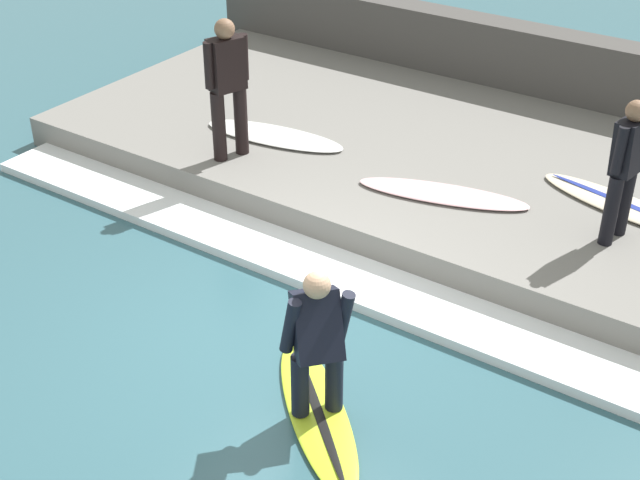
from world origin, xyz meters
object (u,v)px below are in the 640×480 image
(surfer_waiting_far, at_px, (228,82))
(surfboard_waiting_far, at_px, (274,136))
(surfboard_riding, at_px, (317,412))
(surfer_waiting_near, at_px, (626,164))
(surfer_riding, at_px, (317,337))
(surfboard_waiting_near, at_px, (623,206))
(surfboard_spare, at_px, (443,194))

(surfer_waiting_far, relative_size, surfboard_waiting_far, 0.86)
(surfer_waiting_far, bearing_deg, surfboard_waiting_far, -9.56)
(surfer_waiting_far, distance_m, surfboard_waiting_far, 1.16)
(surfboard_riding, relative_size, surfer_waiting_near, 1.17)
(surfer_waiting_near, bearing_deg, surfer_riding, 160.52)
(surfer_riding, distance_m, surfer_waiting_far, 4.26)
(surfer_waiting_near, xyz_separation_m, surfboard_waiting_far, (-0.02, 4.30, -0.82))
(surfboard_riding, xyz_separation_m, surfer_waiting_far, (2.79, 3.17, 1.31))
(surfboard_waiting_near, height_order, surfer_waiting_far, surfer_waiting_far)
(surfer_riding, relative_size, surfer_waiting_near, 0.91)
(surfboard_riding, relative_size, surfer_riding, 1.29)
(surfer_riding, height_order, surfboard_waiting_near, surfer_riding)
(surfboard_waiting_near, xyz_separation_m, surfboard_spare, (-0.86, 1.74, -0.00))
(surfer_waiting_far, xyz_separation_m, surfboard_spare, (0.53, -2.57, -0.92))
(surfboard_spare, bearing_deg, surfer_waiting_near, -84.30)
(surfer_riding, bearing_deg, surfboard_waiting_near, -15.20)
(surfer_waiting_far, distance_m, surfboard_spare, 2.78)
(surfboard_riding, height_order, surfboard_spare, surfboard_spare)
(surfer_waiting_near, relative_size, surfer_waiting_far, 0.89)
(surfer_waiting_near, relative_size, surfboard_waiting_far, 0.77)
(surfer_riding, bearing_deg, surfer_waiting_near, -19.48)
(surfer_waiting_far, bearing_deg, surfboard_riding, -131.40)
(surfer_riding, bearing_deg, surfboard_spare, 10.20)
(surfboard_spare, bearing_deg, surfer_waiting_far, 101.72)
(surfboard_waiting_near, height_order, surfboard_spare, surfboard_waiting_near)
(surfboard_waiting_far, height_order, surfboard_spare, same)
(surfer_waiting_near, distance_m, surfboard_waiting_near, 1.07)
(surfer_riding, xyz_separation_m, surfboard_waiting_far, (3.49, 3.05, -0.39))
(surfer_waiting_near, xyz_separation_m, surfboard_waiting_near, (0.68, 0.10, -0.82))
(surfboard_riding, bearing_deg, surfer_waiting_far, 48.60)
(surfer_waiting_near, distance_m, surfboard_spare, 2.02)
(surfer_riding, distance_m, surfboard_spare, 3.40)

